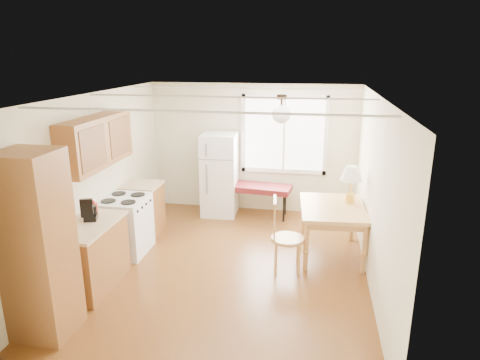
% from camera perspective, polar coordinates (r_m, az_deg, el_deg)
% --- Properties ---
extents(room_shell, '(4.60, 5.60, 2.62)m').
position_cam_1_polar(room_shell, '(6.00, -1.71, -0.82)').
color(room_shell, '#522C10').
rests_on(room_shell, ground).
extents(kitchen_run, '(0.65, 3.40, 2.20)m').
position_cam_1_polar(kitchen_run, '(6.16, -18.84, -5.32)').
color(kitchen_run, brown).
rests_on(kitchen_run, ground).
extents(window_unit, '(1.64, 0.05, 1.51)m').
position_cam_1_polar(window_unit, '(8.23, 5.91, 6.05)').
color(window_unit, white).
rests_on(window_unit, room_shell).
extents(pendant_light, '(0.26, 0.26, 0.40)m').
position_cam_1_polar(pendant_light, '(6.08, 5.54, 8.87)').
color(pendant_light, black).
rests_on(pendant_light, room_shell).
extents(refrigerator, '(0.68, 0.70, 1.59)m').
position_cam_1_polar(refrigerator, '(8.24, -2.75, 0.73)').
color(refrigerator, white).
rests_on(refrigerator, ground).
extents(bench, '(1.42, 0.67, 0.63)m').
position_cam_1_polar(bench, '(8.16, 2.00, -1.11)').
color(bench, '#571418').
rests_on(bench, ground).
extents(dining_table, '(1.05, 1.34, 0.80)m').
position_cam_1_polar(dining_table, '(6.72, 12.21, -4.27)').
color(dining_table, '#B88347').
rests_on(dining_table, ground).
extents(chair, '(0.48, 0.48, 1.08)m').
position_cam_1_polar(chair, '(6.16, 5.45, -6.66)').
color(chair, '#B88347').
rests_on(chair, ground).
extents(table_lamp, '(0.34, 0.34, 0.58)m').
position_cam_1_polar(table_lamp, '(6.80, 14.65, 0.48)').
color(table_lamp, gold).
rests_on(table_lamp, dining_table).
extents(coffee_maker, '(0.22, 0.25, 0.32)m').
position_cam_1_polar(coffee_maker, '(6.03, -19.40, -4.04)').
color(coffee_maker, black).
rests_on(coffee_maker, kitchen_run).
extents(kettle, '(0.11, 0.11, 0.21)m').
position_cam_1_polar(kettle, '(6.23, -18.94, -3.64)').
color(kettle, red).
rests_on(kettle, kitchen_run).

